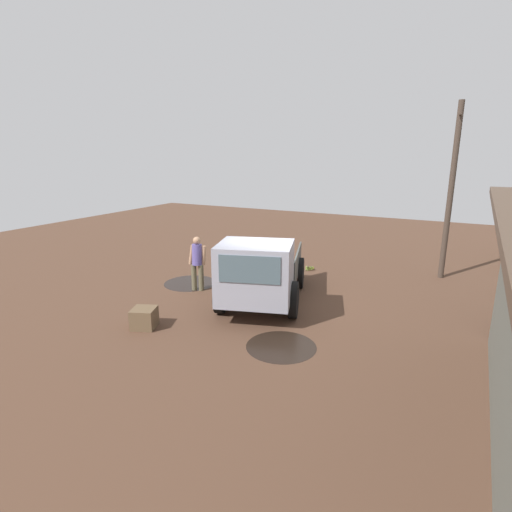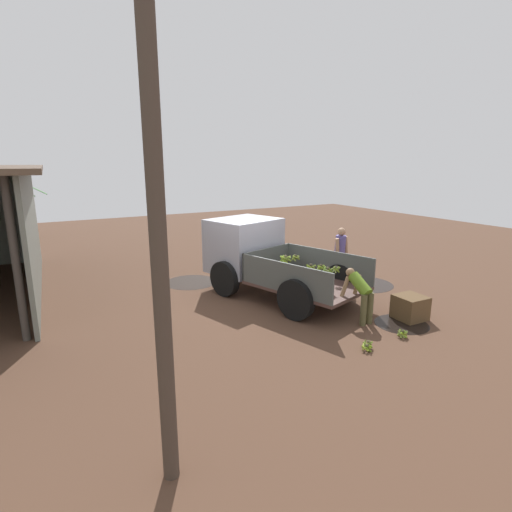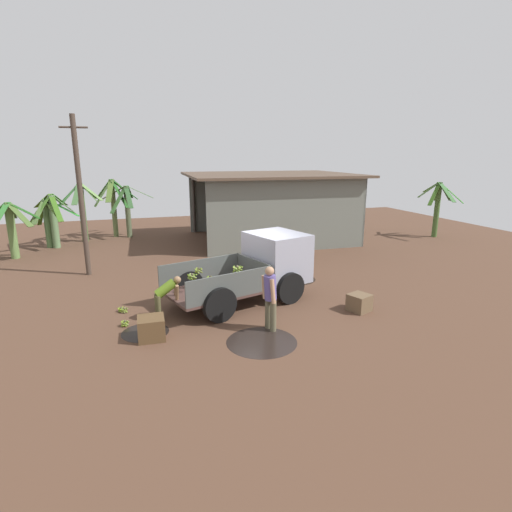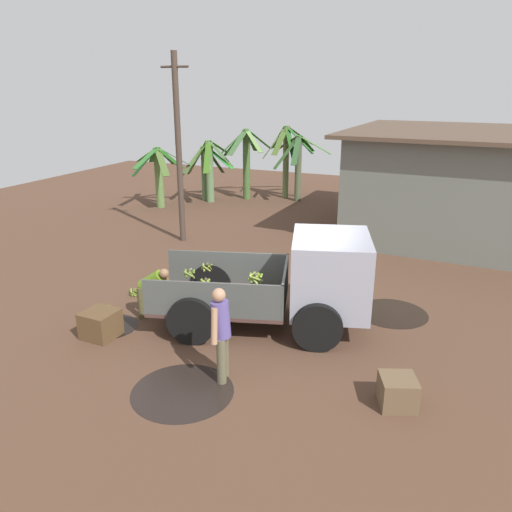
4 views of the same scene
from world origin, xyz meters
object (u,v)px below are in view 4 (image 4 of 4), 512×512
object	(u,v)px
banana_bunch_on_ground_0	(107,309)
wooden_crate_0	(101,324)
cargo_truck	(307,279)
utility_pole	(179,149)
person_foreground_visitor	(221,330)
banana_bunch_on_ground_2	(134,292)
wooden_crate_1	(398,392)
person_worker_loading	(151,288)
banana_bunch_on_ground_1	(134,290)

from	to	relation	value
banana_bunch_on_ground_0	wooden_crate_0	world-z (taller)	wooden_crate_0
cargo_truck	utility_pole	world-z (taller)	utility_pole
utility_pole	banana_bunch_on_ground_0	size ratio (longest dim) A/B	25.47
cargo_truck	person_foreground_visitor	size ratio (longest dim) A/B	2.79
banana_bunch_on_ground_2	wooden_crate_1	bearing A→B (deg)	-16.34
person_foreground_visitor	utility_pole	bearing A→B (deg)	-68.73
cargo_truck	person_worker_loading	size ratio (longest dim) A/B	4.00
person_worker_loading	banana_bunch_on_ground_2	world-z (taller)	person_worker_loading
cargo_truck	person_foreground_visitor	distance (m)	2.60
banana_bunch_on_ground_1	wooden_crate_1	xyz separation A→B (m)	(6.64, -2.04, 0.17)
wooden_crate_1	banana_bunch_on_ground_0	bearing A→B (deg)	171.94
utility_pole	person_worker_loading	bearing A→B (deg)	-65.18
wooden_crate_0	person_foreground_visitor	bearing A→B (deg)	-7.55
person_worker_loading	banana_bunch_on_ground_2	xyz separation A→B (m)	(-1.13, 0.81, -0.62)
cargo_truck	wooden_crate_1	distance (m)	3.12
cargo_truck	banana_bunch_on_ground_1	distance (m)	4.55
person_worker_loading	banana_bunch_on_ground_1	size ratio (longest dim) A/B	5.28
person_foreground_visitor	banana_bunch_on_ground_0	size ratio (longest dim) A/B	7.49
banana_bunch_on_ground_1	person_worker_loading	bearing A→B (deg)	-37.58
cargo_truck	banana_bunch_on_ground_0	world-z (taller)	cargo_truck
banana_bunch_on_ground_2	wooden_crate_1	distance (m)	6.83
banana_bunch_on_ground_1	banana_bunch_on_ground_2	xyz separation A→B (m)	(0.09, -0.12, 0.01)
cargo_truck	person_worker_loading	xyz separation A→B (m)	(-3.23, -0.95, -0.36)
cargo_truck	banana_bunch_on_ground_0	bearing A→B (deg)	177.55
utility_pole	cargo_truck	bearing A→B (deg)	-37.23
person_foreground_visitor	banana_bunch_on_ground_2	world-z (taller)	person_foreground_visitor
banana_bunch_on_ground_1	utility_pole	bearing A→B (deg)	105.71
utility_pole	wooden_crate_0	bearing A→B (deg)	-73.03
banana_bunch_on_ground_2	cargo_truck	bearing A→B (deg)	1.76
cargo_truck	utility_pole	bearing A→B (deg)	125.75
banana_bunch_on_ground_0	banana_bunch_on_ground_1	bearing A→B (deg)	94.99
person_worker_loading	banana_bunch_on_ground_0	world-z (taller)	person_worker_loading
person_worker_loading	wooden_crate_1	world-z (taller)	person_worker_loading
banana_bunch_on_ground_1	wooden_crate_1	size ratio (longest dim) A/B	0.40
wooden_crate_1	wooden_crate_0	bearing A→B (deg)	-179.59
banana_bunch_on_ground_1	wooden_crate_0	world-z (taller)	wooden_crate_0
person_foreground_visitor	wooden_crate_1	distance (m)	3.04
person_foreground_visitor	person_worker_loading	xyz separation A→B (m)	(-2.50, 1.54, -0.23)
banana_bunch_on_ground_2	utility_pole	bearing A→B (deg)	106.34
utility_pole	banana_bunch_on_ground_1	world-z (taller)	utility_pole
person_worker_loading	wooden_crate_1	size ratio (longest dim) A/B	2.12
wooden_crate_1	cargo_truck	bearing A→B (deg)	136.98
banana_bunch_on_ground_2	wooden_crate_0	bearing A→B (deg)	-71.62
person_worker_loading	person_foreground_visitor	bearing A→B (deg)	-34.68
wooden_crate_1	banana_bunch_on_ground_1	bearing A→B (deg)	162.92
person_foreground_visitor	person_worker_loading	size ratio (longest dim) A/B	1.43
banana_bunch_on_ground_0	wooden_crate_0	xyz separation A→B (m)	(0.64, -0.97, 0.19)
person_foreground_visitor	banana_bunch_on_ground_2	xyz separation A→B (m)	(-3.63, 2.36, -0.86)
cargo_truck	person_worker_loading	bearing A→B (deg)	179.35
wooden_crate_0	wooden_crate_1	xyz separation A→B (m)	(5.90, 0.04, -0.03)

